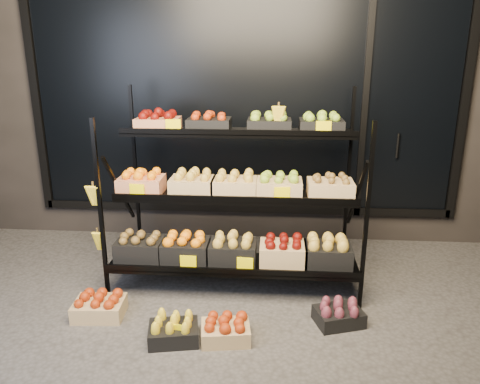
# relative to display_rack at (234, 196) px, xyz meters

# --- Properties ---
(ground) EXTENTS (24.00, 24.00, 0.00)m
(ground) POSITION_rel_display_rack_xyz_m (0.01, -0.60, -0.79)
(ground) COLOR #514F4C
(ground) RESTS_ON ground
(building) EXTENTS (6.00, 2.08, 3.50)m
(building) POSITION_rel_display_rack_xyz_m (0.01, 1.99, 0.96)
(building) COLOR #2D2826
(building) RESTS_ON ground
(display_rack) EXTENTS (2.18, 1.02, 1.66)m
(display_rack) POSITION_rel_display_rack_xyz_m (0.00, 0.00, 0.00)
(display_rack) COLOR black
(display_rack) RESTS_ON ground
(tag_floor_a) EXTENTS (0.13, 0.01, 0.12)m
(tag_floor_a) POSITION_rel_display_rack_xyz_m (-0.31, -1.00, -0.73)
(tag_floor_a) COLOR #FFEA00
(tag_floor_a) RESTS_ON ground
(floor_crate_left) EXTENTS (0.39, 0.30, 0.19)m
(floor_crate_left) POSITION_rel_display_rack_xyz_m (-0.99, -0.68, -0.70)
(floor_crate_left) COLOR tan
(floor_crate_left) RESTS_ON ground
(floor_crate_midleft) EXTENTS (0.39, 0.32, 0.18)m
(floor_crate_midleft) POSITION_rel_display_rack_xyz_m (-0.35, -0.96, -0.70)
(floor_crate_midleft) COLOR black
(floor_crate_midleft) RESTS_ON ground
(floor_crate_midright) EXTENTS (0.37, 0.30, 0.18)m
(floor_crate_midright) POSITION_rel_display_rack_xyz_m (0.02, -0.92, -0.70)
(floor_crate_midright) COLOR tan
(floor_crate_midright) RESTS_ON ground
(floor_crate_right) EXTENTS (0.40, 0.34, 0.18)m
(floor_crate_right) POSITION_rel_display_rack_xyz_m (0.85, -0.65, -0.70)
(floor_crate_right) COLOR black
(floor_crate_right) RESTS_ON ground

